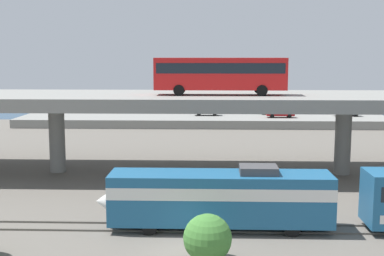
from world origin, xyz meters
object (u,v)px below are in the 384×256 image
object	(u,v)px
parked_car_0	(280,113)
parked_car_2	(347,111)
transit_bus_on_overpass	(220,72)
train_locomotive	(209,196)
parked_car_3	(274,110)
parked_car_1	(207,111)

from	to	relation	value
parked_car_0	parked_car_2	world-z (taller)	same
transit_bus_on_overpass	parked_car_0	bearing A→B (deg)	73.43
train_locomotive	parked_car_3	distance (m)	55.00
parked_car_0	train_locomotive	bearing A→B (deg)	-102.74
transit_bus_on_overpass	parked_car_3	distance (m)	40.72
train_locomotive	transit_bus_on_overpass	world-z (taller)	transit_bus_on_overpass
parked_car_0	parked_car_1	world-z (taller)	same
train_locomotive	parked_car_2	world-z (taller)	train_locomotive
transit_bus_on_overpass	parked_car_1	world-z (taller)	transit_bus_on_overpass
parked_car_0	parked_car_2	distance (m)	11.38
train_locomotive	parked_car_1	size ratio (longest dim) A/B	3.64
transit_bus_on_overpass	parked_car_1	distance (m)	37.59
transit_bus_on_overpass	parked_car_0	size ratio (longest dim) A/B	2.73
parked_car_2	parked_car_3	xyz separation A→B (m)	(-11.54, 2.15, 0.00)
parked_car_0	transit_bus_on_overpass	bearing A→B (deg)	-106.57
train_locomotive	transit_bus_on_overpass	size ratio (longest dim) A/B	1.26
transit_bus_on_overpass	parked_car_2	distance (m)	43.09
train_locomotive	parked_car_2	size ratio (longest dim) A/B	3.57
parked_car_2	parked_car_3	world-z (taller)	same
parked_car_1	parked_car_2	xyz separation A→B (m)	(22.87, -0.17, 0.00)
transit_bus_on_overpass	parked_car_0	distance (m)	36.65
transit_bus_on_overpass	parked_car_1	xyz separation A→B (m)	(-1.48, 36.81, -7.50)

